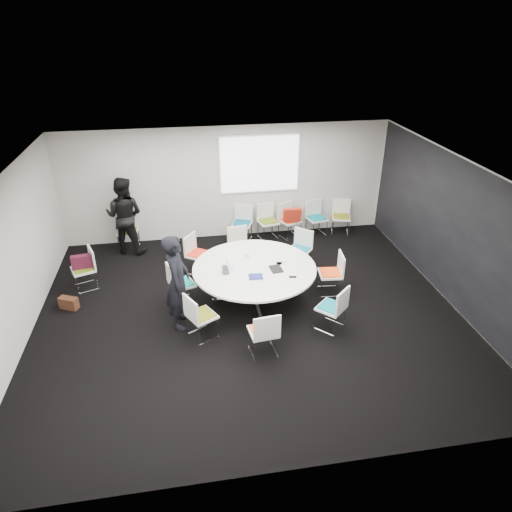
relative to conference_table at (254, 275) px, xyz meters
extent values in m
cube|color=black|center=(-0.18, -0.45, -0.58)|extent=(8.00, 7.00, 0.04)
cube|color=white|center=(-0.18, -0.45, 2.26)|extent=(8.00, 7.00, 0.04)
cube|color=beige|center=(-0.18, 3.07, 0.84)|extent=(8.00, 0.04, 2.80)
cube|color=beige|center=(-0.18, -3.97, 0.84)|extent=(8.00, 0.04, 2.80)
cube|color=beige|center=(-4.20, -0.45, 0.84)|extent=(0.04, 7.00, 2.80)
cube|color=beige|center=(3.84, -0.45, 0.84)|extent=(0.04, 7.00, 2.80)
cube|color=black|center=(3.81, -0.45, 0.84)|extent=(0.01, 6.94, 2.74)
cube|color=silver|center=(0.00, 0.00, -0.52)|extent=(0.90, 0.90, 0.08)
cylinder|color=silver|center=(0.00, 0.00, -0.20)|extent=(0.10, 0.10, 0.65)
cylinder|color=white|center=(0.00, 0.00, 0.15)|extent=(2.42, 2.42, 0.04)
cube|color=white|center=(0.62, 3.01, 1.29)|extent=(1.90, 0.03, 1.35)
cube|color=silver|center=(1.55, -0.02, -0.35)|extent=(0.46, 0.46, 0.42)
cube|color=white|center=(1.55, -0.02, -0.12)|extent=(0.48, 0.50, 0.04)
cube|color=#D44011|center=(1.55, -0.02, -0.09)|extent=(0.42, 0.44, 0.03)
cube|color=white|center=(1.76, -0.04, 0.11)|extent=(0.08, 0.46, 0.42)
cube|color=silver|center=(1.18, 1.07, -0.35)|extent=(0.59, 0.59, 0.42)
cube|color=white|center=(1.18, 1.07, -0.12)|extent=(0.64, 0.63, 0.04)
cube|color=#0B6D89|center=(1.18, 1.07, -0.09)|extent=(0.55, 0.55, 0.03)
cube|color=white|center=(1.32, 1.23, 0.11)|extent=(0.38, 0.32, 0.42)
cube|color=silver|center=(-0.10, 1.43, -0.35)|extent=(0.48, 0.48, 0.42)
cube|color=white|center=(-0.10, 1.43, -0.12)|extent=(0.53, 0.51, 0.04)
cube|color=olive|center=(-0.10, 1.43, -0.09)|extent=(0.46, 0.44, 0.03)
cube|color=white|center=(-0.13, 1.63, 0.11)|extent=(0.46, 0.11, 0.42)
cube|color=silver|center=(-1.03, 1.24, -0.35)|extent=(0.59, 0.59, 0.42)
cube|color=white|center=(-1.03, 1.24, -0.12)|extent=(0.62, 0.63, 0.04)
cube|color=red|center=(-1.03, 1.24, -0.09)|extent=(0.54, 0.55, 0.03)
cube|color=white|center=(-1.21, 1.36, 0.11)|extent=(0.29, 0.40, 0.42)
cube|color=silver|center=(-1.42, 0.08, -0.35)|extent=(0.54, 0.54, 0.42)
cube|color=white|center=(-1.42, 0.08, -0.12)|extent=(0.57, 0.58, 0.04)
cube|color=#098582|center=(-1.42, 0.08, -0.09)|extent=(0.49, 0.51, 0.03)
cube|color=white|center=(-1.62, 0.01, 0.11)|extent=(0.19, 0.44, 0.42)
cube|color=silver|center=(-1.10, -1.04, -0.35)|extent=(0.57, 0.57, 0.42)
cube|color=white|center=(-1.10, -1.04, -0.12)|extent=(0.61, 0.61, 0.04)
cube|color=#6A6A15|center=(-1.10, -1.04, -0.09)|extent=(0.52, 0.53, 0.03)
cube|color=white|center=(-1.29, -1.14, 0.11)|extent=(0.25, 0.42, 0.42)
cube|color=silver|center=(-0.12, -1.66, -0.35)|extent=(0.47, 0.47, 0.42)
cube|color=white|center=(-0.12, -1.66, -0.12)|extent=(0.51, 0.49, 0.04)
cube|color=#DD5517|center=(-0.12, -1.66, -0.09)|extent=(0.44, 0.42, 0.03)
cube|color=white|center=(-0.10, -1.87, 0.11)|extent=(0.46, 0.09, 0.42)
cube|color=silver|center=(1.20, -1.17, -0.35)|extent=(0.59, 0.59, 0.42)
cube|color=white|center=(1.20, -1.17, -0.12)|extent=(0.64, 0.64, 0.04)
cube|color=#096B76|center=(1.20, -1.17, -0.09)|extent=(0.55, 0.55, 0.03)
cube|color=white|center=(1.35, -1.33, 0.11)|extent=(0.36, 0.34, 0.42)
cube|color=silver|center=(0.12, 2.69, -0.35)|extent=(0.54, 0.54, 0.42)
cube|color=white|center=(0.12, 2.69, -0.12)|extent=(0.58, 0.57, 0.04)
cube|color=#085478|center=(0.12, 2.69, -0.09)|extent=(0.51, 0.50, 0.03)
cube|color=white|center=(0.19, 2.89, 0.11)|extent=(0.44, 0.19, 0.42)
cube|color=silver|center=(0.79, 2.70, -0.35)|extent=(0.50, 0.50, 0.42)
cube|color=white|center=(0.79, 2.70, -0.12)|extent=(0.54, 0.53, 0.04)
cube|color=#5F7017|center=(0.79, 2.70, -0.09)|extent=(0.47, 0.46, 0.03)
cube|color=white|center=(0.75, 2.90, 0.11)|extent=(0.46, 0.13, 0.42)
cube|color=silver|center=(1.35, 2.68, -0.35)|extent=(0.55, 0.55, 0.42)
cube|color=white|center=(1.35, 2.68, -0.12)|extent=(0.60, 0.59, 0.04)
cube|color=#D64B12|center=(1.35, 2.68, -0.09)|extent=(0.52, 0.51, 0.03)
cube|color=white|center=(1.26, 2.87, 0.11)|extent=(0.44, 0.22, 0.42)
cube|color=silver|center=(2.06, 2.70, -0.35)|extent=(0.50, 0.50, 0.42)
cube|color=white|center=(2.06, 2.70, -0.12)|extent=(0.54, 0.53, 0.04)
cube|color=#0A7B81|center=(2.06, 2.70, -0.09)|extent=(0.47, 0.46, 0.03)
cube|color=white|center=(2.02, 2.91, 0.11)|extent=(0.46, 0.13, 0.42)
cube|color=silver|center=(2.70, 2.69, -0.35)|extent=(0.52, 0.52, 0.42)
cube|color=white|center=(2.70, 2.69, -0.12)|extent=(0.56, 0.55, 0.04)
cube|color=olive|center=(2.70, 2.69, -0.09)|extent=(0.49, 0.47, 0.03)
cube|color=white|center=(2.76, 2.89, 0.11)|extent=(0.45, 0.16, 0.42)
cube|color=silver|center=(-3.42, 0.99, -0.35)|extent=(0.54, 0.54, 0.42)
cube|color=white|center=(-3.42, 0.99, -0.12)|extent=(0.58, 0.59, 0.04)
cube|color=olive|center=(-3.42, 0.99, -0.09)|extent=(0.50, 0.51, 0.03)
cube|color=white|center=(-3.22, 1.06, 0.11)|extent=(0.20, 0.44, 0.42)
cube|color=silver|center=(-2.66, 2.70, -0.35)|extent=(0.48, 0.48, 0.42)
cube|color=white|center=(-2.66, 2.70, -0.12)|extent=(0.52, 0.50, 0.04)
cube|color=olive|center=(-2.66, 2.70, -0.09)|extent=(0.45, 0.43, 0.03)
cube|color=white|center=(-2.63, 2.91, 0.11)|extent=(0.46, 0.10, 0.42)
imported|color=black|center=(-1.48, -0.61, 0.35)|extent=(0.51, 0.71, 1.82)
imported|color=black|center=(-2.66, 2.55, 0.37)|extent=(1.06, 0.93, 1.85)
imported|color=#333338|center=(-0.52, -0.04, 0.18)|extent=(0.26, 0.37, 0.03)
cube|color=silver|center=(-0.51, 0.02, 0.30)|extent=(0.03, 0.30, 0.22)
cube|color=black|center=(0.40, -0.15, 0.18)|extent=(0.25, 0.32, 0.02)
cube|color=navy|center=(-0.04, -0.38, 0.18)|extent=(0.27, 0.21, 0.03)
cube|color=silver|center=(0.51, 0.16, 0.17)|extent=(0.35, 0.37, 0.00)
cube|color=silver|center=(0.59, 0.00, 0.17)|extent=(0.33, 0.25, 0.00)
cylinder|color=white|center=(-0.08, 0.43, 0.21)|extent=(0.08, 0.08, 0.09)
cube|color=black|center=(0.65, -0.49, 0.17)|extent=(0.15, 0.09, 0.01)
cube|color=#481325|center=(-3.42, 0.99, 0.06)|extent=(0.42, 0.19, 0.28)
cube|color=#3E2113|center=(-3.63, 0.25, -0.44)|extent=(0.39, 0.30, 0.24)
cube|color=#AA2414|center=(1.35, 2.47, 0.14)|extent=(0.45, 0.17, 0.36)
camera|label=1|loc=(-1.23, -7.62, 4.59)|focal=32.00mm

